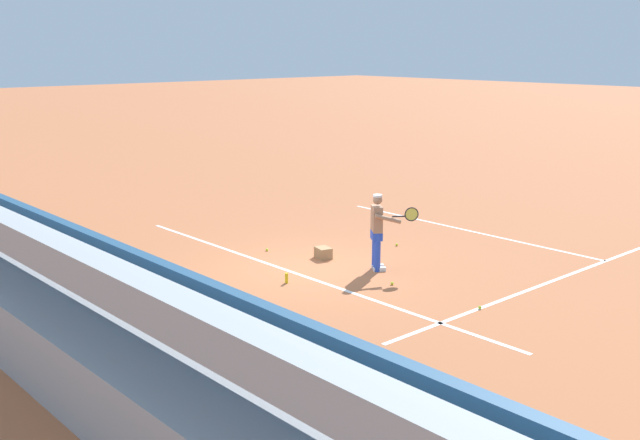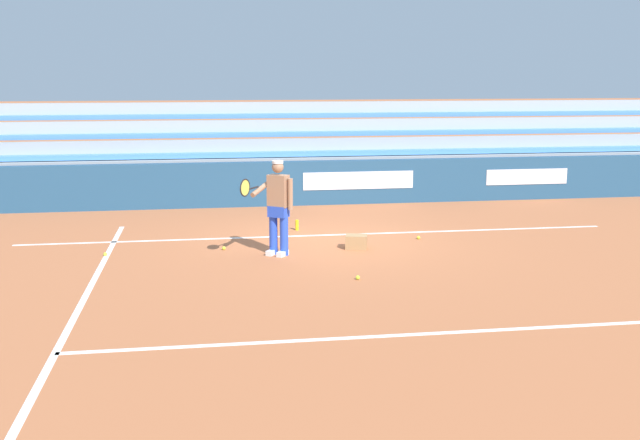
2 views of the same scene
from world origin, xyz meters
The scene contains 13 objects.
ground_plane centered at (0.00, 0.00, 0.00)m, with size 160.00×160.00×0.00m, color #B7663D.
court_baseline_white centered at (0.00, -0.50, 0.00)m, with size 12.00×0.10×0.01m, color white.
court_sideline_white centered at (4.11, 4.00, 0.00)m, with size 0.10×12.00×0.01m, color white.
court_service_line_white centered at (0.00, 5.50, 0.00)m, with size 8.22×0.10×0.01m, color white.
back_wall_sponsor_board centered at (-0.01, -4.13, 0.55)m, with size 24.29×0.25×1.10m.
bleacher_stand centered at (0.00, -5.96, 0.73)m, with size 23.08×2.40×2.95m.
tennis_player centered at (1.05, 1.03, 0.89)m, with size 0.96×0.83×1.71m.
ball_box_cardboard centered at (-0.46, 0.76, 0.13)m, with size 0.40×0.30×0.26m, color #A87F51.
tennis_ball_far_left centered at (2.01, 0.49, 0.03)m, with size 0.07×0.07×0.07m, color #CCE533.
tennis_ball_toward_net centered at (-1.84, 0.16, 0.03)m, with size 0.07×0.07×0.07m, color #CCE533.
tennis_ball_stray_back centered at (4.13, 0.64, 0.03)m, with size 0.07×0.07×0.07m, color #CCE533.
tennis_ball_by_box centered at (-0.05, 2.88, 0.03)m, with size 0.07×0.07×0.07m, color #CCE533.
water_bottle centered at (0.44, -1.08, 0.11)m, with size 0.07×0.07×0.22m, color yellow.
Camera 2 is at (2.30, 14.18, 3.23)m, focal length 42.00 mm.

